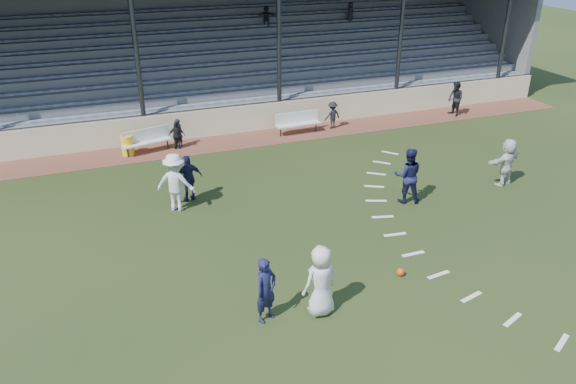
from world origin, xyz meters
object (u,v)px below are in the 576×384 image
object	(u,v)px
player_navy_lead	(266,290)
bench_left	(147,138)
trash_bin	(128,145)
bench_right	(298,121)
football	(401,272)
official	(455,99)
player_white_lead	(321,281)

from	to	relation	value
player_navy_lead	bench_left	bearing A→B (deg)	67.77
trash_bin	bench_right	bearing A→B (deg)	0.06
player_navy_lead	football	bearing A→B (deg)	-20.89
football	player_navy_lead	bearing A→B (deg)	-173.14
trash_bin	official	distance (m)	15.31
trash_bin	football	distance (m)	12.72
bench_right	trash_bin	size ratio (longest dim) A/B	2.53
player_white_lead	football	bearing A→B (deg)	-175.42
player_white_lead	trash_bin	bearing A→B (deg)	-85.00
trash_bin	football	size ratio (longest dim) A/B	3.75
official	football	bearing A→B (deg)	-43.30
football	player_white_lead	size ratio (longest dim) A/B	0.12
player_white_lead	player_navy_lead	size ratio (longest dim) A/B	1.10
bench_left	player_white_lead	world-z (taller)	player_white_lead
football	player_navy_lead	xyz separation A→B (m)	(-3.90, -0.47, 0.71)
bench_left	trash_bin	size ratio (longest dim) A/B	2.56
bench_right	trash_bin	distance (m)	7.31
bench_left	official	size ratio (longest dim) A/B	1.24
trash_bin	player_white_lead	size ratio (longest dim) A/B	0.44
trash_bin	official	xyz separation A→B (m)	(15.30, -0.30, 0.42)
bench_right	player_white_lead	world-z (taller)	player_white_lead
bench_left	player_white_lead	size ratio (longest dim) A/B	1.13
football	player_navy_lead	distance (m)	3.99
bench_right	player_navy_lead	distance (m)	12.96
bench_left	player_navy_lead	distance (m)	11.89
trash_bin	player_white_lead	world-z (taller)	player_white_lead
official	bench_right	bearing A→B (deg)	-94.80
bench_left	official	distance (m)	14.52
bench_left	player_navy_lead	bearing A→B (deg)	-98.82
player_white_lead	official	bearing A→B (deg)	-145.96
player_white_lead	bench_left	bearing A→B (deg)	-88.58
player_navy_lead	official	bearing A→B (deg)	12.87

